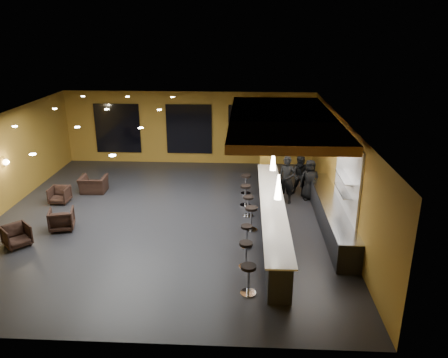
{
  "coord_description": "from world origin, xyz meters",
  "views": [
    {
      "loc": [
        2.76,
        -14.07,
        6.51
      ],
      "look_at": [
        2.0,
        0.5,
        1.3
      ],
      "focal_mm": 35.0,
      "sensor_mm": 36.0,
      "label": 1
    }
  ],
  "objects_px": {
    "prep_counter": "(331,215)",
    "bar_stool_5": "(245,193)",
    "pendant_2": "(270,140)",
    "armchair_b": "(62,219)",
    "armchair_a": "(17,236)",
    "armchair_d": "(93,184)",
    "bar_stool_2": "(247,233)",
    "bar_stool_6": "(246,182)",
    "staff_c": "(310,180)",
    "pendant_0": "(278,187)",
    "bar_stool_1": "(246,251)",
    "bar_counter": "(272,218)",
    "column": "(267,145)",
    "bar_stool_3": "(251,215)",
    "bar_stool_4": "(248,204)",
    "pendant_1": "(273,160)",
    "armchair_c": "(60,195)",
    "staff_b": "(301,176)",
    "bar_stool_0": "(248,276)",
    "staff_a": "(287,180)"
  },
  "relations": [
    {
      "from": "staff_a",
      "to": "armchair_c",
      "type": "height_order",
      "value": "staff_a"
    },
    {
      "from": "bar_counter",
      "to": "armchair_a",
      "type": "height_order",
      "value": "bar_counter"
    },
    {
      "from": "prep_counter",
      "to": "armchair_c",
      "type": "relative_size",
      "value": 8.47
    },
    {
      "from": "pendant_0",
      "to": "armchair_b",
      "type": "xyz_separation_m",
      "value": [
        -6.99,
        1.86,
        -1.99
      ]
    },
    {
      "from": "column",
      "to": "armchair_b",
      "type": "distance_m",
      "value": 8.56
    },
    {
      "from": "bar_counter",
      "to": "pendant_2",
      "type": "bearing_deg",
      "value": 90.0
    },
    {
      "from": "prep_counter",
      "to": "pendant_0",
      "type": "xyz_separation_m",
      "value": [
        -2.0,
        -2.5,
        1.92
      ]
    },
    {
      "from": "bar_stool_4",
      "to": "bar_stool_1",
      "type": "bearing_deg",
      "value": -91.08
    },
    {
      "from": "armchair_d",
      "to": "bar_stool_3",
      "type": "bearing_deg",
      "value": 152.19
    },
    {
      "from": "column",
      "to": "bar_stool_3",
      "type": "height_order",
      "value": "column"
    },
    {
      "from": "staff_b",
      "to": "staff_c",
      "type": "xyz_separation_m",
      "value": [
        0.3,
        -0.33,
        -0.03
      ]
    },
    {
      "from": "armchair_c",
      "to": "pendant_2",
      "type": "bearing_deg",
      "value": 7.04
    },
    {
      "from": "bar_stool_6",
      "to": "armchair_b",
      "type": "bearing_deg",
      "value": -149.88
    },
    {
      "from": "bar_counter",
      "to": "pendant_0",
      "type": "xyz_separation_m",
      "value": [
        0.0,
        -2.0,
        1.85
      ]
    },
    {
      "from": "bar_stool_2",
      "to": "bar_stool_4",
      "type": "xyz_separation_m",
      "value": [
        0.05,
        2.3,
        0.02
      ]
    },
    {
      "from": "pendant_0",
      "to": "bar_stool_6",
      "type": "bearing_deg",
      "value": 99.07
    },
    {
      "from": "armchair_b",
      "to": "armchair_d",
      "type": "distance_m",
      "value": 3.4
    },
    {
      "from": "armchair_b",
      "to": "armchair_d",
      "type": "relative_size",
      "value": 0.76
    },
    {
      "from": "pendant_1",
      "to": "pendant_2",
      "type": "relative_size",
      "value": 1.0
    },
    {
      "from": "staff_b",
      "to": "bar_stool_3",
      "type": "relative_size",
      "value": 2.0
    },
    {
      "from": "pendant_2",
      "to": "bar_stool_6",
      "type": "distance_m",
      "value": 2.07
    },
    {
      "from": "bar_counter",
      "to": "pendant_1",
      "type": "bearing_deg",
      "value": 90.0
    },
    {
      "from": "armchair_d",
      "to": "bar_stool_2",
      "type": "height_order",
      "value": "bar_stool_2"
    },
    {
      "from": "armchair_a",
      "to": "bar_stool_1",
      "type": "xyz_separation_m",
      "value": [
        7.07,
        -0.9,
        0.16
      ]
    },
    {
      "from": "bar_counter",
      "to": "bar_stool_4",
      "type": "relative_size",
      "value": 10.51
    },
    {
      "from": "armchair_a",
      "to": "bar_stool_4",
      "type": "xyz_separation_m",
      "value": [
        7.14,
        2.58,
        0.15
      ]
    },
    {
      "from": "prep_counter",
      "to": "bar_stool_5",
      "type": "xyz_separation_m",
      "value": [
        -2.88,
        1.7,
        0.09
      ]
    },
    {
      "from": "staff_b",
      "to": "armchair_a",
      "type": "bearing_deg",
      "value": -135.24
    },
    {
      "from": "staff_a",
      "to": "staff_b",
      "type": "xyz_separation_m",
      "value": [
        0.63,
        0.73,
        -0.09
      ]
    },
    {
      "from": "prep_counter",
      "to": "armchair_a",
      "type": "bearing_deg",
      "value": -169.4
    },
    {
      "from": "armchair_a",
      "to": "armchair_d",
      "type": "distance_m",
      "value": 4.69
    },
    {
      "from": "column",
      "to": "pendant_1",
      "type": "relative_size",
      "value": 5.0
    },
    {
      "from": "staff_c",
      "to": "armchair_b",
      "type": "bearing_deg",
      "value": -164.26
    },
    {
      "from": "bar_stool_3",
      "to": "column",
      "type": "bearing_deg",
      "value": 81.39
    },
    {
      "from": "pendant_1",
      "to": "bar_stool_1",
      "type": "xyz_separation_m",
      "value": [
        -0.84,
        -2.75,
        -1.85
      ]
    },
    {
      "from": "staff_c",
      "to": "bar_stool_5",
      "type": "xyz_separation_m",
      "value": [
        -2.48,
        -0.79,
        -0.28
      ]
    },
    {
      "from": "staff_b",
      "to": "bar_stool_5",
      "type": "xyz_separation_m",
      "value": [
        -2.18,
        -1.12,
        -0.3
      ]
    },
    {
      "from": "pendant_1",
      "to": "armchair_c",
      "type": "bearing_deg",
      "value": 168.75
    },
    {
      "from": "column",
      "to": "staff_c",
      "type": "distance_m",
      "value": 2.46
    },
    {
      "from": "pendant_2",
      "to": "armchair_b",
      "type": "bearing_deg",
      "value": -155.8
    },
    {
      "from": "bar_counter",
      "to": "bar_stool_1",
      "type": "bearing_deg",
      "value": -110.46
    },
    {
      "from": "column",
      "to": "staff_b",
      "type": "distance_m",
      "value": 2.05
    },
    {
      "from": "pendant_2",
      "to": "staff_c",
      "type": "relative_size",
      "value": 0.44
    },
    {
      "from": "staff_b",
      "to": "bar_stool_5",
      "type": "relative_size",
      "value": 2.03
    },
    {
      "from": "bar_stool_2",
      "to": "bar_stool_1",
      "type": "bearing_deg",
      "value": -90.67
    },
    {
      "from": "bar_counter",
      "to": "bar_stool_4",
      "type": "xyz_separation_m",
      "value": [
        -0.77,
        1.23,
        -0.01
      ]
    },
    {
      "from": "staff_c",
      "to": "bar_stool_5",
      "type": "bearing_deg",
      "value": -166.61
    },
    {
      "from": "bar_stool_0",
      "to": "bar_stool_5",
      "type": "relative_size",
      "value": 1.0
    },
    {
      "from": "bar_counter",
      "to": "staff_c",
      "type": "xyz_separation_m",
      "value": [
        1.6,
        2.99,
        0.3
      ]
    },
    {
      "from": "armchair_a",
      "to": "bar_stool_1",
      "type": "bearing_deg",
      "value": -54.36
    }
  ]
}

